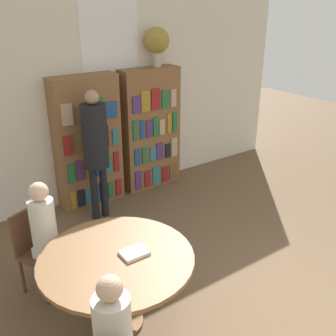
{
  "coord_description": "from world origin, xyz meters",
  "views": [
    {
      "loc": [
        -2.65,
        -1.24,
        2.86
      ],
      "look_at": [
        -0.25,
        2.17,
        1.05
      ],
      "focal_mm": 42.0,
      "sensor_mm": 36.0,
      "label": 1
    }
  ],
  "objects_px": {
    "bookshelf_left": "(88,142)",
    "librarian_standing": "(95,142)",
    "flower_vase": "(157,42)",
    "reading_table": "(117,266)",
    "chair_left_side": "(37,246)",
    "seated_reader_left": "(48,234)",
    "seated_reader_right": "(114,336)",
    "bookshelf_right": "(150,129)"
  },
  "relations": [
    {
      "from": "bookshelf_right",
      "to": "chair_left_side",
      "type": "xyz_separation_m",
      "value": [
        -2.33,
        -1.47,
        -0.44
      ]
    },
    {
      "from": "bookshelf_right",
      "to": "librarian_standing",
      "type": "bearing_deg",
      "value": -156.85
    },
    {
      "from": "flower_vase",
      "to": "reading_table",
      "type": "xyz_separation_m",
      "value": [
        -2.05,
        -2.42,
        -1.62
      ]
    },
    {
      "from": "reading_table",
      "to": "librarian_standing",
      "type": "distance_m",
      "value": 2.1
    },
    {
      "from": "bookshelf_left",
      "to": "librarian_standing",
      "type": "distance_m",
      "value": 0.54
    },
    {
      "from": "seated_reader_left",
      "to": "seated_reader_right",
      "type": "height_order",
      "value": "seated_reader_left"
    },
    {
      "from": "seated_reader_right",
      "to": "librarian_standing",
      "type": "bearing_deg",
      "value": 95.98
    },
    {
      "from": "bookshelf_right",
      "to": "chair_left_side",
      "type": "relative_size",
      "value": 2.1
    },
    {
      "from": "librarian_standing",
      "to": "seated_reader_right",
      "type": "bearing_deg",
      "value": -113.5
    },
    {
      "from": "bookshelf_left",
      "to": "bookshelf_right",
      "type": "xyz_separation_m",
      "value": [
        1.07,
        -0.0,
        0.0
      ]
    },
    {
      "from": "bookshelf_left",
      "to": "seated_reader_left",
      "type": "bearing_deg",
      "value": -125.98
    },
    {
      "from": "chair_left_side",
      "to": "seated_reader_left",
      "type": "bearing_deg",
      "value": 90.0
    },
    {
      "from": "bookshelf_left",
      "to": "bookshelf_right",
      "type": "distance_m",
      "value": 1.07
    },
    {
      "from": "chair_left_side",
      "to": "seated_reader_right",
      "type": "relative_size",
      "value": 0.72
    },
    {
      "from": "flower_vase",
      "to": "chair_left_side",
      "type": "xyz_separation_m",
      "value": [
        -2.48,
        -1.48,
        -1.76
      ]
    },
    {
      "from": "chair_left_side",
      "to": "seated_reader_left",
      "type": "height_order",
      "value": "seated_reader_left"
    },
    {
      "from": "bookshelf_left",
      "to": "bookshelf_right",
      "type": "relative_size",
      "value": 1.0
    },
    {
      "from": "bookshelf_left",
      "to": "chair_left_side",
      "type": "relative_size",
      "value": 2.1
    },
    {
      "from": "seated_reader_right",
      "to": "reading_table",
      "type": "bearing_deg",
      "value": 90.0
    },
    {
      "from": "flower_vase",
      "to": "seated_reader_left",
      "type": "distance_m",
      "value": 3.3
    },
    {
      "from": "flower_vase",
      "to": "seated_reader_right",
      "type": "height_order",
      "value": "flower_vase"
    },
    {
      "from": "seated_reader_left",
      "to": "bookshelf_right",
      "type": "bearing_deg",
      "value": -168.55
    },
    {
      "from": "bookshelf_right",
      "to": "chair_left_side",
      "type": "height_order",
      "value": "bookshelf_right"
    },
    {
      "from": "reading_table",
      "to": "bookshelf_left",
      "type": "bearing_deg",
      "value": 70.84
    },
    {
      "from": "seated_reader_right",
      "to": "bookshelf_left",
      "type": "bearing_deg",
      "value": 97.75
    },
    {
      "from": "chair_left_side",
      "to": "seated_reader_right",
      "type": "bearing_deg",
      "value": 65.81
    },
    {
      "from": "flower_vase",
      "to": "reading_table",
      "type": "height_order",
      "value": "flower_vase"
    },
    {
      "from": "seated_reader_right",
      "to": "librarian_standing",
      "type": "relative_size",
      "value": 0.69
    },
    {
      "from": "flower_vase",
      "to": "reading_table",
      "type": "bearing_deg",
      "value": -130.34
    },
    {
      "from": "chair_left_side",
      "to": "librarian_standing",
      "type": "height_order",
      "value": "librarian_standing"
    },
    {
      "from": "flower_vase",
      "to": "reading_table",
      "type": "distance_m",
      "value": 3.56
    },
    {
      "from": "bookshelf_right",
      "to": "librarian_standing",
      "type": "xyz_separation_m",
      "value": [
        -1.17,
        -0.5,
        0.18
      ]
    },
    {
      "from": "librarian_standing",
      "to": "seated_reader_left",
      "type": "bearing_deg",
      "value": -133.67
    },
    {
      "from": "bookshelf_left",
      "to": "librarian_standing",
      "type": "bearing_deg",
      "value": -101.71
    },
    {
      "from": "bookshelf_right",
      "to": "seated_reader_right",
      "type": "height_order",
      "value": "bookshelf_right"
    },
    {
      "from": "bookshelf_right",
      "to": "bookshelf_left",
      "type": "bearing_deg",
      "value": 179.99
    },
    {
      "from": "chair_left_side",
      "to": "seated_reader_left",
      "type": "xyz_separation_m",
      "value": [
        0.08,
        -0.17,
        0.21
      ]
    },
    {
      "from": "chair_left_side",
      "to": "bookshelf_left",
      "type": "bearing_deg",
      "value": -155.18
    },
    {
      "from": "bookshelf_left",
      "to": "seated_reader_left",
      "type": "height_order",
      "value": "bookshelf_left"
    },
    {
      "from": "bookshelf_left",
      "to": "flower_vase",
      "type": "distance_m",
      "value": 1.79
    },
    {
      "from": "bookshelf_right",
      "to": "librarian_standing",
      "type": "relative_size",
      "value": 1.05
    },
    {
      "from": "bookshelf_right",
      "to": "seated_reader_right",
      "type": "distance_m",
      "value": 3.92
    }
  ]
}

